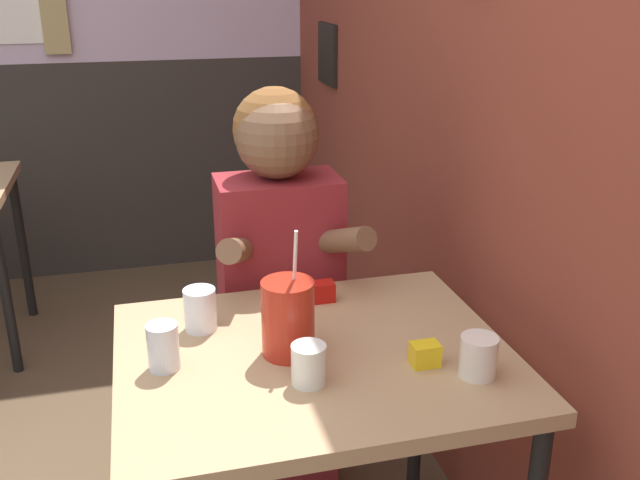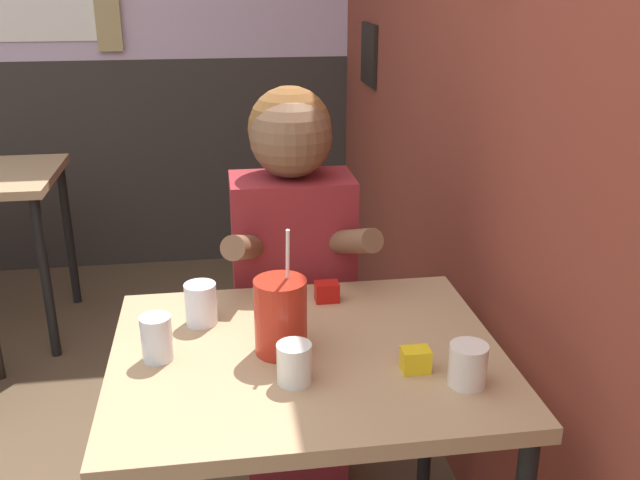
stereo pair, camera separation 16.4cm
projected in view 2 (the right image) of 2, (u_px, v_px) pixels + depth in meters
name	position (u px, v px, depth m)	size (l,w,h in m)	color
brick_wall_right	(428.00, 23.00, 2.41)	(0.08, 4.64, 2.70)	brown
back_wall	(76.00, 6.00, 3.47)	(5.65, 0.09, 2.70)	silver
main_table	(307.00, 382.00, 1.60)	(0.86, 0.70, 0.73)	tan
person_seated	(293.00, 283.00, 2.06)	(0.42, 0.42, 1.23)	maroon
cocktail_pitcher	(281.00, 316.00, 1.54)	(0.12, 0.12, 0.29)	#B22819
glass_near_pitcher	(201.00, 304.00, 1.68)	(0.08, 0.08, 0.10)	silver
glass_center	(294.00, 363.00, 1.44)	(0.07, 0.07, 0.09)	silver
glass_far_side	(468.00, 365.00, 1.43)	(0.08, 0.08, 0.09)	silver
glass_by_brick	(157.00, 338.00, 1.52)	(0.07, 0.07, 0.10)	silver
condiment_ketchup	(327.00, 292.00, 1.80)	(0.06, 0.04, 0.05)	#B7140F
condiment_mustard	(415.00, 360.00, 1.49)	(0.06, 0.04, 0.05)	yellow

